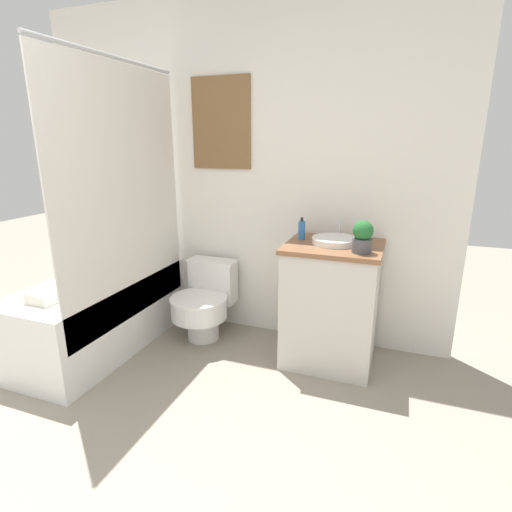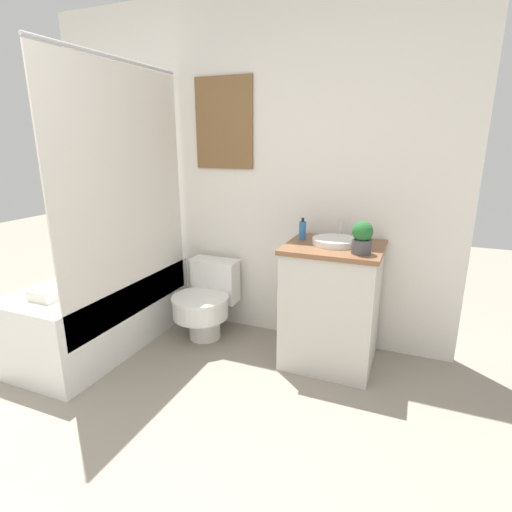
% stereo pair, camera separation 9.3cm
% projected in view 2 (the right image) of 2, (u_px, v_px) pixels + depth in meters
% --- Properties ---
extents(wall_back, '(3.25, 0.07, 2.50)m').
position_uv_depth(wall_back, '(240.00, 172.00, 3.04)').
color(wall_back, white).
rests_on(wall_back, ground_plane).
extents(shower_area, '(0.62, 1.36, 1.98)m').
position_uv_depth(shower_area, '(105.00, 305.00, 2.97)').
color(shower_area, white).
rests_on(shower_area, ground_plane).
extents(toilet, '(0.43, 0.55, 0.59)m').
position_uv_depth(toilet, '(206.00, 301.00, 3.10)').
color(toilet, white).
rests_on(toilet, ground_plane).
extents(vanity, '(0.62, 0.56, 0.84)m').
position_uv_depth(vanity, '(331.00, 305.00, 2.70)').
color(vanity, beige).
rests_on(vanity, ground_plane).
extents(sink, '(0.30, 0.33, 0.13)m').
position_uv_depth(sink, '(335.00, 241.00, 2.59)').
color(sink, white).
rests_on(sink, vanity).
extents(soap_bottle, '(0.05, 0.05, 0.15)m').
position_uv_depth(soap_bottle, '(302.00, 230.00, 2.71)').
color(soap_bottle, '#2D6BB2').
rests_on(soap_bottle, vanity).
extents(potted_plant, '(0.12, 0.12, 0.20)m').
position_uv_depth(potted_plant, '(362.00, 237.00, 2.36)').
color(potted_plant, '#4C4C51').
rests_on(potted_plant, vanity).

